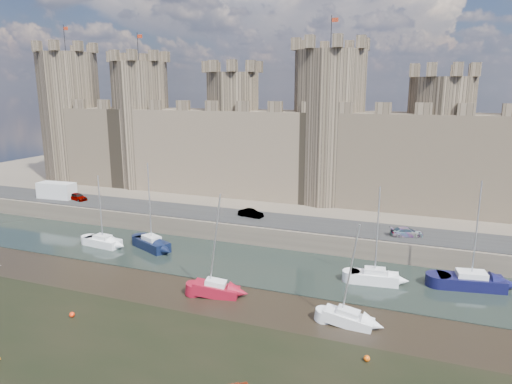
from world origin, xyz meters
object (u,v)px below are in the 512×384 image
Objects in this scene: car_1 at (251,213)px; sailboat_5 at (348,318)px; van at (57,191)px; sailboat_1 at (152,243)px; sailboat_2 at (375,276)px; sailboat_3 at (471,281)px; sailboat_0 at (103,241)px; car_0 at (78,197)px; sailboat_4 at (216,289)px; car_2 at (407,232)px.

sailboat_5 reaches higher than car_1.
van is 0.55× the size of sailboat_1.
sailboat_1 reaches higher than sailboat_2.
sailboat_2 reaches higher than car_1.
sailboat_3 is (27.38, -8.47, -2.24)m from car_1.
van is 52.63m from sailboat_2.
van is 20.66m from sailboat_0.
car_1 is 0.32× the size of sailboat_1.
car_0 is 48.66m from sailboat_2.
sailboat_0 is 43.51m from sailboat_3.
sailboat_2 is at bearing -14.93° from van.
sailboat_1 is 1.06× the size of sailboat_4.
sailboat_2 is at bearing -110.84° from car_1.
sailboat_3 is 15.78m from sailboat_5.
car_2 is at bearing 68.73° from sailboat_2.
sailboat_1 is 1.07× the size of sailboat_2.
van is at bearing 163.12° from sailboat_3.
car_0 is 17.36m from sailboat_0.
car_0 is 0.33× the size of sailboat_1.
sailboat_4 is (-16.73, -18.09, -2.30)m from car_2.
sailboat_4 is (13.39, -9.12, -0.09)m from sailboat_1.
car_1 is 28.75m from sailboat_3.
sailboat_2 reaches higher than sailboat_0.
van is at bearing 142.05° from sailboat_4.
sailboat_4 is 13.13m from sailboat_5.
sailboat_1 is 16.20m from sailboat_4.
sailboat_2 is (51.59, -9.98, -3.00)m from van.
sailboat_3 is (43.41, 2.93, 0.10)m from sailboat_0.
sailboat_5 is at bearing -103.17° from sailboat_2.
sailboat_3 is (9.29, 2.30, 0.02)m from sailboat_2.
sailboat_1 reaches higher than sailboat_0.
sailboat_1 is at bearing 172.87° from sailboat_3.
van is (-54.12, 0.36, 0.76)m from car_2.
sailboat_4 is (33.33, -18.61, -2.35)m from car_0.
sailboat_1 is (24.00, -9.33, -2.97)m from van.
sailboat_4 reaches higher than sailboat_5.
car_0 is at bearing -1.66° from van.
car_1 is 0.35× the size of sailboat_2.
car_1 is 19.80m from sailboat_0.
car_0 is 0.39× the size of sailboat_0.
car_2 is at bearing -83.28° from car_1.
car_2 is 0.35× the size of sailboat_1.
sailboat_0 is (-16.03, -11.39, -2.35)m from car_1.
sailboat_0 is at bearing 146.83° from sailboat_4.
car_2 is (20.63, -1.15, -0.03)m from car_1.
sailboat_1 reaches higher than car_2.
sailboat_2 is 0.99× the size of sailboat_4.
car_2 is 0.63× the size of van.
sailboat_1 reaches higher than van.
car_2 is at bearing 81.62° from sailboat_5.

